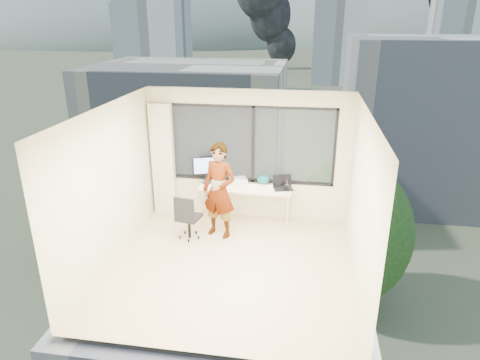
% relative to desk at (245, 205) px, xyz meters
% --- Properties ---
extents(floor, '(4.00, 4.00, 0.01)m').
position_rel_desk_xyz_m(floor, '(0.00, -1.66, -0.38)').
color(floor, beige).
rests_on(floor, ground).
extents(ceiling, '(4.00, 4.00, 0.01)m').
position_rel_desk_xyz_m(ceiling, '(0.00, -1.66, 2.23)').
color(ceiling, white).
rests_on(ceiling, ground).
extents(wall_front, '(4.00, 0.01, 2.60)m').
position_rel_desk_xyz_m(wall_front, '(0.00, -3.66, 0.93)').
color(wall_front, beige).
rests_on(wall_front, ground).
extents(wall_left, '(0.01, 4.00, 2.60)m').
position_rel_desk_xyz_m(wall_left, '(-2.00, -1.66, 0.93)').
color(wall_left, beige).
rests_on(wall_left, ground).
extents(wall_right, '(0.01, 4.00, 2.60)m').
position_rel_desk_xyz_m(wall_right, '(2.00, -1.66, 0.93)').
color(wall_right, beige).
rests_on(wall_right, ground).
extents(window_wall, '(3.30, 0.16, 1.55)m').
position_rel_desk_xyz_m(window_wall, '(0.05, 0.34, 1.15)').
color(window_wall, black).
rests_on(window_wall, ground).
extents(curtain, '(0.45, 0.14, 2.30)m').
position_rel_desk_xyz_m(curtain, '(-1.72, 0.22, 0.77)').
color(curtain, '#F5E1C0').
rests_on(curtain, floor).
extents(desk, '(1.80, 0.60, 0.75)m').
position_rel_desk_xyz_m(desk, '(0.00, 0.00, 0.00)').
color(desk, '#C9B687').
rests_on(desk, floor).
extents(chair, '(0.52, 0.52, 0.89)m').
position_rel_desk_xyz_m(chair, '(-0.93, -0.81, 0.07)').
color(chair, black).
rests_on(chair, floor).
extents(person, '(0.76, 0.61, 1.79)m').
position_rel_desk_xyz_m(person, '(-0.39, -0.61, 0.52)').
color(person, '#2D2D33').
rests_on(person, floor).
extents(monitor, '(0.57, 0.30, 0.56)m').
position_rel_desk_xyz_m(monitor, '(-0.80, 0.14, 0.65)').
color(monitor, black).
rests_on(monitor, desk).
extents(game_console, '(0.40, 0.37, 0.08)m').
position_rel_desk_xyz_m(game_console, '(-0.18, 0.25, 0.41)').
color(game_console, white).
rests_on(game_console, desk).
extents(laptop, '(0.45, 0.46, 0.23)m').
position_rel_desk_xyz_m(laptop, '(0.74, 0.02, 0.49)').
color(laptop, black).
rests_on(laptop, desk).
extents(cellphone, '(0.11, 0.07, 0.01)m').
position_rel_desk_xyz_m(cellphone, '(-0.56, -0.10, 0.38)').
color(cellphone, black).
rests_on(cellphone, desk).
extents(pen_cup, '(0.10, 0.10, 0.11)m').
position_rel_desk_xyz_m(pen_cup, '(0.80, -0.02, 0.43)').
color(pen_cup, black).
rests_on(pen_cup, desk).
extents(handbag, '(0.26, 0.15, 0.19)m').
position_rel_desk_xyz_m(handbag, '(0.33, 0.22, 0.47)').
color(handbag, '#0B4347').
rests_on(handbag, desk).
extents(exterior_ground, '(400.00, 400.00, 0.04)m').
position_rel_desk_xyz_m(exterior_ground, '(0.00, 118.34, -14.38)').
color(exterior_ground, '#515B3D').
rests_on(exterior_ground, ground).
extents(near_bldg_a, '(16.00, 12.00, 14.00)m').
position_rel_desk_xyz_m(near_bldg_a, '(-9.00, 28.34, -7.38)').
color(near_bldg_a, '#EEE3C7').
rests_on(near_bldg_a, exterior_ground).
extents(near_bldg_b, '(14.00, 13.00, 16.00)m').
position_rel_desk_xyz_m(near_bldg_b, '(12.00, 36.34, -6.38)').
color(near_bldg_b, silver).
rests_on(near_bldg_b, exterior_ground).
extents(far_tower_a, '(14.00, 14.00, 28.00)m').
position_rel_desk_xyz_m(far_tower_a, '(-35.00, 93.34, -0.38)').
color(far_tower_a, silver).
rests_on(far_tower_a, exterior_ground).
extents(far_tower_b, '(13.00, 13.00, 30.00)m').
position_rel_desk_xyz_m(far_tower_b, '(8.00, 118.34, 0.62)').
color(far_tower_b, silver).
rests_on(far_tower_b, exterior_ground).
extents(far_tower_c, '(15.00, 15.00, 26.00)m').
position_rel_desk_xyz_m(far_tower_c, '(45.00, 138.34, -1.38)').
color(far_tower_c, silver).
rests_on(far_tower_c, exterior_ground).
extents(far_tower_d, '(16.00, 14.00, 22.00)m').
position_rel_desk_xyz_m(far_tower_d, '(-60.00, 148.34, -3.38)').
color(far_tower_d, silver).
rests_on(far_tower_d, exterior_ground).
extents(hill_a, '(288.00, 216.00, 90.00)m').
position_rel_desk_xyz_m(hill_a, '(-120.00, 318.34, -14.38)').
color(hill_a, slate).
rests_on(hill_a, exterior_ground).
extents(hill_b, '(300.00, 220.00, 96.00)m').
position_rel_desk_xyz_m(hill_b, '(100.00, 318.34, -14.38)').
color(hill_b, slate).
rests_on(hill_b, exterior_ground).
extents(tree_a, '(7.00, 7.00, 8.00)m').
position_rel_desk_xyz_m(tree_a, '(-16.00, 20.34, -10.38)').
color(tree_a, '#1C4316').
rests_on(tree_a, exterior_ground).
extents(tree_b, '(7.60, 7.60, 9.00)m').
position_rel_desk_xyz_m(tree_b, '(4.00, 16.34, -9.88)').
color(tree_b, '#1C4316').
rests_on(tree_b, exterior_ground).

